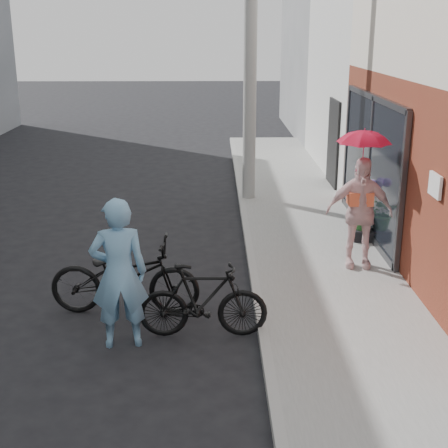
{
  "coord_description": "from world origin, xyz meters",
  "views": [
    {
      "loc": [
        0.34,
        -7.5,
        3.73
      ],
      "look_at": [
        0.47,
        0.88,
        1.1
      ],
      "focal_mm": 50.0,
      "sensor_mm": 36.0,
      "label": 1
    }
  ],
  "objects_px": {
    "utility_pole": "(250,40)",
    "kimono_woman": "(359,213)",
    "bike_left": "(125,277)",
    "bike_right": "(203,301)",
    "officer": "(119,274)",
    "planter": "(364,234)"
  },
  "relations": [
    {
      "from": "utility_pole",
      "to": "bike_right",
      "type": "relative_size",
      "value": 4.32
    },
    {
      "from": "kimono_woman",
      "to": "planter",
      "type": "height_order",
      "value": "kimono_woman"
    },
    {
      "from": "utility_pole",
      "to": "kimono_woman",
      "type": "height_order",
      "value": "utility_pole"
    },
    {
      "from": "officer",
      "to": "kimono_woman",
      "type": "height_order",
      "value": "officer"
    },
    {
      "from": "utility_pole",
      "to": "bike_left",
      "type": "height_order",
      "value": "utility_pole"
    },
    {
      "from": "utility_pole",
      "to": "bike_right",
      "type": "distance_m",
      "value": 7.1
    },
    {
      "from": "bike_right",
      "to": "kimono_woman",
      "type": "bearing_deg",
      "value": -48.03
    },
    {
      "from": "planter",
      "to": "bike_left",
      "type": "bearing_deg",
      "value": -145.27
    },
    {
      "from": "utility_pole",
      "to": "bike_right",
      "type": "bearing_deg",
      "value": -98.18
    },
    {
      "from": "bike_left",
      "to": "kimono_woman",
      "type": "bearing_deg",
      "value": -64.85
    },
    {
      "from": "bike_right",
      "to": "kimono_woman",
      "type": "distance_m",
      "value": 3.25
    },
    {
      "from": "utility_pole",
      "to": "kimono_woman",
      "type": "relative_size",
      "value": 3.99
    },
    {
      "from": "bike_left",
      "to": "planter",
      "type": "relative_size",
      "value": 5.45
    },
    {
      "from": "officer",
      "to": "bike_right",
      "type": "xyz_separation_m",
      "value": [
        0.99,
        0.21,
        -0.45
      ]
    },
    {
      "from": "utility_pole",
      "to": "kimono_woman",
      "type": "xyz_separation_m",
      "value": [
        1.49,
        -4.23,
        -2.5
      ]
    },
    {
      "from": "bike_right",
      "to": "bike_left",
      "type": "bearing_deg",
      "value": 57.21
    },
    {
      "from": "planter",
      "to": "bike_right",
      "type": "bearing_deg",
      "value": -129.71
    },
    {
      "from": "officer",
      "to": "utility_pole",
      "type": "bearing_deg",
      "value": -115.66
    },
    {
      "from": "planter",
      "to": "kimono_woman",
      "type": "bearing_deg",
      "value": -108.1
    },
    {
      "from": "officer",
      "to": "bike_left",
      "type": "relative_size",
      "value": 0.93
    },
    {
      "from": "utility_pole",
      "to": "bike_left",
      "type": "bearing_deg",
      "value": -109.29
    },
    {
      "from": "bike_left",
      "to": "planter",
      "type": "bearing_deg",
      "value": -52.54
    }
  ]
}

